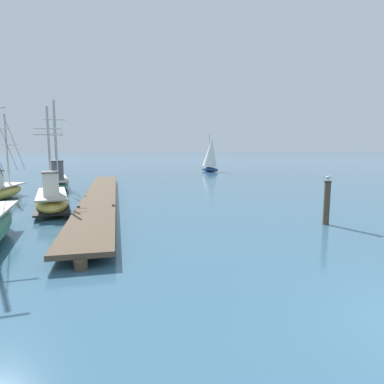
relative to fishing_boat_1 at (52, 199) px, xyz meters
The scene contains 6 objects.
floating_dock 3.64m from the fishing_boat_1, 46.35° to the left, with size 3.55×24.07×0.53m.
fishing_boat_1 is the anchor object (origin of this frame).
fishing_boat_2 10.23m from the fishing_boat_1, 93.43° to the left, with size 2.46×8.90×6.96m.
mooring_piling 13.32m from the fishing_boat_1, 30.77° to the right, with size 0.30×0.30×1.86m.
perched_seagull 13.39m from the fishing_boat_1, 30.79° to the right, with size 0.38×0.17×0.27m.
distant_sailboat 28.94m from the fishing_boat_1, 53.05° to the left, with size 2.62×3.96×5.04m.
Camera 1 is at (-6.32, -3.35, 3.25)m, focal length 30.56 mm.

